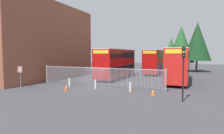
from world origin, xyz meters
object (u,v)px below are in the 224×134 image
(traffic_cone_by_gate, at_px, (131,89))
(traffic_cone_mid_forecourt, at_px, (66,88))
(double_decker_bus_behind_fence_left, at_px, (179,64))
(traffic_cone_near_kerb, at_px, (153,92))
(double_decker_bus_behind_fence_right, at_px, (155,61))
(traffic_light_kerbside, at_px, (183,64))
(bollard_center_front, at_px, (95,84))
(bollard_near_right, at_px, (130,87))
(double_decker_bus_near_gate, at_px, (116,62))
(speed_limit_sign_post, at_px, (20,72))
(bollard_near_left, at_px, (69,82))

(traffic_cone_by_gate, relative_size, traffic_cone_mid_forecourt, 1.00)
(double_decker_bus_behind_fence_left, bearing_deg, traffic_cone_near_kerb, -98.95)
(double_decker_bus_behind_fence_left, bearing_deg, traffic_cone_mid_forecourt, -133.46)
(double_decker_bus_behind_fence_right, xyz_separation_m, traffic_light_kerbside, (5.89, -20.62, 0.56))
(traffic_cone_near_kerb, xyz_separation_m, traffic_light_kerbside, (2.57, -1.41, 2.70))
(double_decker_bus_behind_fence_right, xyz_separation_m, traffic_cone_by_gate, (0.93, -18.34, -2.13))
(bollard_center_front, height_order, traffic_cone_mid_forecourt, bollard_center_front)
(bollard_near_right, bearing_deg, traffic_light_kerbside, -23.87)
(double_decker_bus_near_gate, height_order, bollard_center_front, double_decker_bus_near_gate)
(double_decker_bus_behind_fence_right, height_order, bollard_near_right, double_decker_bus_behind_fence_right)
(double_decker_bus_behind_fence_left, distance_m, traffic_cone_mid_forecourt, 14.89)
(double_decker_bus_behind_fence_right, xyz_separation_m, traffic_cone_near_kerb, (3.33, -19.20, -2.13))
(speed_limit_sign_post, bearing_deg, bollard_near_right, 14.39)
(bollard_center_front, height_order, traffic_cone_near_kerb, bollard_center_front)
(bollard_near_left, distance_m, bollard_near_right, 7.35)
(traffic_light_kerbside, bearing_deg, double_decker_bus_behind_fence_left, 95.57)
(traffic_cone_mid_forecourt, xyz_separation_m, traffic_cone_near_kerb, (8.64, 1.17, 0.00))
(bollard_center_front, bearing_deg, traffic_cone_near_kerb, -8.06)
(traffic_cone_near_kerb, xyz_separation_m, speed_limit_sign_post, (-13.89, -2.16, 1.49))
(double_decker_bus_behind_fence_left, xyz_separation_m, bollard_center_front, (-7.85, -8.63, -1.95))
(double_decker_bus_behind_fence_right, distance_m, traffic_cone_by_gate, 18.48)
(bollard_center_front, bearing_deg, traffic_light_kerbside, -14.53)
(double_decker_bus_behind_fence_left, relative_size, bollard_near_right, 11.38)
(double_decker_bus_behind_fence_right, distance_m, traffic_cone_near_kerb, 19.61)
(double_decker_bus_behind_fence_left, height_order, speed_limit_sign_post, double_decker_bus_behind_fence_left)
(bollard_near_right, distance_m, traffic_cone_mid_forecourt, 6.54)
(traffic_cone_near_kerb, relative_size, speed_limit_sign_post, 0.25)
(double_decker_bus_behind_fence_left, xyz_separation_m, bollard_near_right, (-3.90, -8.74, -1.95))
(double_decker_bus_behind_fence_left, bearing_deg, double_decker_bus_near_gate, 177.26)
(double_decker_bus_near_gate, relative_size, speed_limit_sign_post, 4.50)
(double_decker_bus_near_gate, distance_m, speed_limit_sign_post, 13.70)
(traffic_cone_by_gate, bearing_deg, traffic_cone_mid_forecourt, -161.93)
(speed_limit_sign_post, xyz_separation_m, traffic_light_kerbside, (16.45, 0.75, 1.21))
(double_decker_bus_behind_fence_right, bearing_deg, traffic_light_kerbside, -74.05)
(traffic_light_kerbside, bearing_deg, double_decker_bus_behind_fence_right, 105.95)
(double_decker_bus_behind_fence_right, distance_m, bollard_near_left, 19.44)
(double_decker_bus_behind_fence_right, bearing_deg, bollard_near_left, -109.40)
(traffic_cone_by_gate, bearing_deg, double_decker_bus_behind_fence_right, 92.92)
(traffic_light_kerbside, bearing_deg, traffic_cone_mid_forecourt, 178.75)
(double_decker_bus_behind_fence_right, height_order, traffic_cone_mid_forecourt, double_decker_bus_behind_fence_right)
(bollard_near_right, relative_size, traffic_cone_mid_forecourt, 1.61)
(double_decker_bus_behind_fence_right, height_order, traffic_cone_by_gate, double_decker_bus_behind_fence_right)
(double_decker_bus_behind_fence_right, bearing_deg, double_decker_bus_behind_fence_left, -63.49)
(traffic_cone_by_gate, distance_m, traffic_light_kerbside, 6.09)
(bollard_center_front, bearing_deg, bollard_near_right, -1.63)
(traffic_light_kerbside, bearing_deg, bollard_near_left, 169.07)
(double_decker_bus_behind_fence_right, height_order, bollard_near_left, double_decker_bus_behind_fence_right)
(double_decker_bus_behind_fence_right, bearing_deg, speed_limit_sign_post, -116.30)
(bollard_near_right, relative_size, traffic_cone_near_kerb, 1.61)
(bollard_near_right, bearing_deg, traffic_cone_near_kerb, -18.13)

